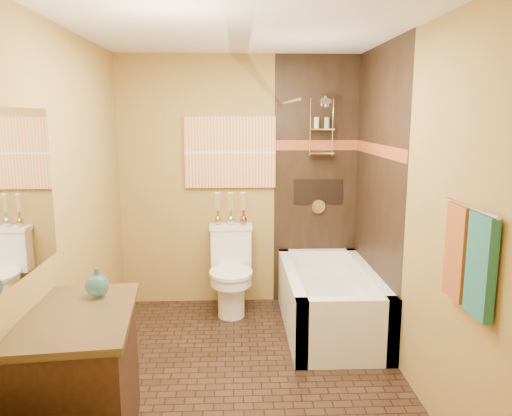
{
  "coord_description": "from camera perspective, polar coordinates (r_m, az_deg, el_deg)",
  "views": [
    {
      "loc": [
        -0.05,
        -3.49,
        1.91
      ],
      "look_at": [
        0.12,
        0.4,
        1.19
      ],
      "focal_mm": 35.0,
      "sensor_mm": 36.0,
      "label": 1
    }
  ],
  "objects": [
    {
      "name": "floor",
      "position": [
        3.97,
        -1.56,
        -18.19
      ],
      "size": [
        3.0,
        3.0,
        0.0
      ],
      "primitive_type": "plane",
      "color": "black",
      "rests_on": "ground"
    },
    {
      "name": "wall_left",
      "position": [
        3.73,
        -20.42,
        -0.32
      ],
      "size": [
        0.02,
        3.0,
        2.5
      ],
      "primitive_type": "cube",
      "color": "olive",
      "rests_on": "floor"
    },
    {
      "name": "wall_right",
      "position": [
        3.76,
        16.95,
        -0.04
      ],
      "size": [
        0.02,
        3.0,
        2.5
      ],
      "primitive_type": "cube",
      "color": "olive",
      "rests_on": "floor"
    },
    {
      "name": "wall_back",
      "position": [
        5.03,
        -1.9,
        2.97
      ],
      "size": [
        2.4,
        0.02,
        2.5
      ],
      "primitive_type": "cube",
      "color": "olive",
      "rests_on": "floor"
    },
    {
      "name": "wall_front",
      "position": [
        2.09,
        -1.06,
        -7.8
      ],
      "size": [
        2.4,
        0.02,
        2.5
      ],
      "primitive_type": "cube",
      "color": "olive",
      "rests_on": "floor"
    },
    {
      "name": "ceiling",
      "position": [
        3.54,
        -1.77,
        20.13
      ],
      "size": [
        3.0,
        3.0,
        0.0
      ],
      "primitive_type": "plane",
      "color": "silver",
      "rests_on": "wall_back"
    },
    {
      "name": "alcove_tile_back",
      "position": [
        5.09,
        6.87,
        2.98
      ],
      "size": [
        0.85,
        0.01,
        2.5
      ],
      "primitive_type": "cube",
      "color": "black",
      "rests_on": "wall_back"
    },
    {
      "name": "alcove_tile_right",
      "position": [
        4.46,
        13.64,
        1.72
      ],
      "size": [
        0.01,
        1.5,
        2.5
      ],
      "primitive_type": "cube",
      "color": "black",
      "rests_on": "wall_right"
    },
    {
      "name": "mosaic_band_back",
      "position": [
        5.04,
        6.99,
        7.14
      ],
      "size": [
        0.85,
        0.01,
        0.1
      ],
      "primitive_type": "cube",
      "color": "maroon",
      "rests_on": "alcove_tile_back"
    },
    {
      "name": "mosaic_band_right",
      "position": [
        4.42,
        13.73,
        6.46
      ],
      "size": [
        0.01,
        1.5,
        0.1
      ],
      "primitive_type": "cube",
      "color": "maroon",
      "rests_on": "alcove_tile_right"
    },
    {
      "name": "alcove_niche",
      "position": [
        5.1,
        7.14,
        1.86
      ],
      "size": [
        0.5,
        0.01,
        0.25
      ],
      "primitive_type": "cube",
      "color": "black",
      "rests_on": "alcove_tile_back"
    },
    {
      "name": "shower_fixtures",
      "position": [
        4.94,
        7.48,
        7.6
      ],
      "size": [
        0.24,
        0.33,
        1.16
      ],
      "color": "silver",
      "rests_on": "floor"
    },
    {
      "name": "curtain_rod",
      "position": [
        4.26,
        3.64,
        11.98
      ],
      "size": [
        0.03,
        1.55,
        0.03
      ],
      "primitive_type": "cylinder",
      "rotation": [
        1.57,
        0.0,
        0.0
      ],
      "color": "silver",
      "rests_on": "wall_back"
    },
    {
      "name": "towel_bar",
      "position": [
        2.75,
        23.35,
        0.07
      ],
      "size": [
        0.02,
        0.55,
        0.02
      ],
      "primitive_type": "cylinder",
      "rotation": [
        1.57,
        0.0,
        0.0
      ],
      "color": "silver",
      "rests_on": "wall_right"
    },
    {
      "name": "towel_teal",
      "position": [
        2.7,
        24.32,
        -6.07
      ],
      "size": [
        0.05,
        0.22,
        0.52
      ],
      "primitive_type": "cube",
      "color": "#1C5F55",
      "rests_on": "towel_bar"
    },
    {
      "name": "towel_rust",
      "position": [
        2.93,
        22.05,
        -4.67
      ],
      "size": [
        0.05,
        0.22,
        0.52
      ],
      "primitive_type": "cube",
      "color": "#954E1B",
      "rests_on": "towel_bar"
    },
    {
      "name": "sunset_painting",
      "position": [
        4.98,
        -2.97,
        6.35
      ],
      "size": [
        0.9,
        0.04,
        0.7
      ],
      "primitive_type": "cube",
      "color": "orange",
      "rests_on": "wall_back"
    },
    {
      "name": "vanity_mirror",
      "position": [
        2.9,
        -25.61,
        1.38
      ],
      "size": [
        0.01,
        1.0,
        0.9
      ],
      "primitive_type": "cube",
      "color": "white",
      "rests_on": "wall_left"
    },
    {
      "name": "bathtub",
      "position": [
        4.64,
        8.39,
        -10.95
      ],
      "size": [
        0.8,
        1.5,
        0.55
      ],
      "color": "white",
      "rests_on": "floor"
    },
    {
      "name": "toilet",
      "position": [
        4.92,
        -2.87,
        -7.1
      ],
      "size": [
        0.43,
        0.63,
        0.84
      ],
      "rotation": [
        0.0,
        0.0,
        0.01
      ],
      "color": "white",
      "rests_on": "floor"
    },
    {
      "name": "vanity",
      "position": [
        3.15,
        -19.33,
        -18.31
      ],
      "size": [
        0.67,
        1.0,
        0.84
      ],
      "rotation": [
        0.0,
        0.0,
        0.1
      ],
      "color": "black",
      "rests_on": "floor"
    },
    {
      "name": "teal_bottle",
      "position": [
        3.16,
        -17.72,
        -8.13
      ],
      "size": [
        0.18,
        0.18,
        0.22
      ],
      "primitive_type": null,
      "rotation": [
        0.0,
        0.0,
        0.39
      ],
      "color": "#24636C",
      "rests_on": "vanity"
    },
    {
      "name": "bud_vases",
      "position": [
        4.96,
        -2.92,
        0.05
      ],
      "size": [
        0.32,
        0.07,
        0.32
      ],
      "color": "gold",
      "rests_on": "toilet"
    }
  ]
}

